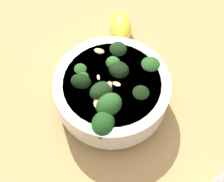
% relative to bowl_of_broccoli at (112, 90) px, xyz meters
% --- Properties ---
extents(ground_plane, '(0.71, 0.71, 0.05)m').
position_rel_bowl_of_broccoli_xyz_m(ground_plane, '(-0.03, -0.01, -0.07)').
color(ground_plane, tan).
extents(bowl_of_broccoli, '(0.19, 0.19, 0.09)m').
position_rel_bowl_of_broccoli_xyz_m(bowl_of_broccoli, '(0.00, 0.00, 0.00)').
color(bowl_of_broccoli, silver).
rests_on(bowl_of_broccoli, ground_plane).
extents(lemon_wedge, '(0.09, 0.08, 0.05)m').
position_rel_bowl_of_broccoli_xyz_m(lemon_wedge, '(-0.14, -0.08, -0.02)').
color(lemon_wedge, yellow).
rests_on(lemon_wedge, ground_plane).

